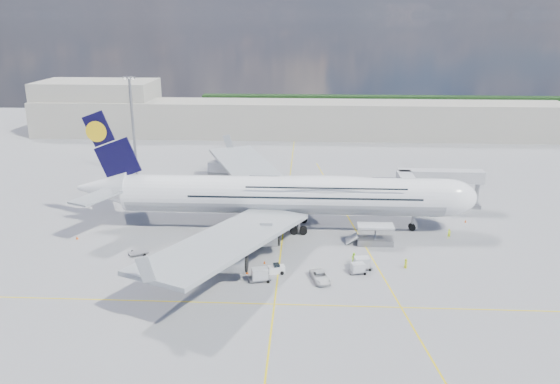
{
  "coord_description": "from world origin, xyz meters",
  "views": [
    {
      "loc": [
        4.42,
        -89.98,
        39.85
      ],
      "look_at": [
        -0.63,
        8.0,
        8.02
      ],
      "focal_mm": 35.0,
      "sensor_mm": 36.0,
      "label": 1
    }
  ],
  "objects_px": {
    "baggage_tug": "(276,269)",
    "cone_wing_right_inner": "(264,262)",
    "dolly_row_b": "(218,250)",
    "dolly_nose_far": "(358,268)",
    "dolly_row_c": "(260,274)",
    "crew_van": "(406,263)",
    "light_mast": "(133,125)",
    "catering_truck_inner": "(240,189)",
    "cone_tail": "(77,238)",
    "jet_bridge": "(428,181)",
    "cone_nose": "(465,221)",
    "dolly_back": "(138,253)",
    "cargo_loader": "(374,237)",
    "catering_truck_outer": "(223,171)",
    "dolly_row_a": "(177,264)",
    "service_van": "(320,277)",
    "dolly_nose_near": "(362,263)",
    "crew_loader": "(354,258)",
    "crew_wing": "(225,252)",
    "crew_nose": "(449,234)",
    "cone_wing_left_inner": "(269,193)",
    "cone_wing_right_outer": "(247,272)",
    "cone_wing_left_outer": "(236,180)",
    "crew_tug": "(242,251)",
    "airliner": "(285,195)"
  },
  "relations": [
    {
      "from": "dolly_row_c",
      "to": "cone_wing_left_inner",
      "type": "distance_m",
      "value": 43.59
    },
    {
      "from": "dolly_row_b",
      "to": "jet_bridge",
      "type": "bearing_deg",
      "value": 52.86
    },
    {
      "from": "crew_loader",
      "to": "dolly_back",
      "type": "bearing_deg",
      "value": -162.26
    },
    {
      "from": "baggage_tug",
      "to": "catering_truck_outer",
      "type": "bearing_deg",
      "value": 91.14
    },
    {
      "from": "crew_wing",
      "to": "dolly_nose_far",
      "type": "bearing_deg",
      "value": -81.6
    },
    {
      "from": "catering_truck_inner",
      "to": "crew_tug",
      "type": "xyz_separation_m",
      "value": [
        4.34,
        -32.67,
        -0.97
      ]
    },
    {
      "from": "cargo_loader",
      "to": "crew_wing",
      "type": "xyz_separation_m",
      "value": [
        -26.27,
        -7.04,
        -0.39
      ]
    },
    {
      "from": "cone_wing_right_inner",
      "to": "cone_tail",
      "type": "distance_m",
      "value": 36.86
    },
    {
      "from": "dolly_row_a",
      "to": "cone_wing_left_inner",
      "type": "relative_size",
      "value": 6.12
    },
    {
      "from": "cone_nose",
      "to": "dolly_row_c",
      "type": "bearing_deg",
      "value": -144.89
    },
    {
      "from": "baggage_tug",
      "to": "cone_wing_right_inner",
      "type": "bearing_deg",
      "value": 105.82
    },
    {
      "from": "airliner",
      "to": "dolly_nose_far",
      "type": "distance_m",
      "value": 23.89
    },
    {
      "from": "dolly_nose_far",
      "to": "crew_wing",
      "type": "height_order",
      "value": "dolly_nose_far"
    },
    {
      "from": "dolly_row_b",
      "to": "crew_nose",
      "type": "xyz_separation_m",
      "value": [
        42.05,
        9.97,
        -0.1
      ]
    },
    {
      "from": "dolly_nose_far",
      "to": "catering_truck_inner",
      "type": "xyz_separation_m",
      "value": [
        -23.9,
        38.6,
        0.83
      ]
    },
    {
      "from": "catering_truck_inner",
      "to": "cone_nose",
      "type": "distance_m",
      "value": 49.75
    },
    {
      "from": "light_mast",
      "to": "baggage_tug",
      "type": "bearing_deg",
      "value": -54.19
    },
    {
      "from": "dolly_row_a",
      "to": "service_van",
      "type": "distance_m",
      "value": 24.0
    },
    {
      "from": "crew_loader",
      "to": "crew_van",
      "type": "height_order",
      "value": "crew_loader"
    },
    {
      "from": "dolly_nose_far",
      "to": "cone_tail",
      "type": "height_order",
      "value": "dolly_nose_far"
    },
    {
      "from": "catering_truck_outer",
      "to": "crew_van",
      "type": "relative_size",
      "value": 4.83
    },
    {
      "from": "catering_truck_inner",
      "to": "crew_wing",
      "type": "distance_m",
      "value": 33.41
    },
    {
      "from": "light_mast",
      "to": "catering_truck_inner",
      "type": "xyz_separation_m",
      "value": [
        29.0,
        -15.79,
        -11.43
      ]
    },
    {
      "from": "cone_wing_left_outer",
      "to": "cone_tail",
      "type": "bearing_deg",
      "value": -122.57
    },
    {
      "from": "dolly_row_b",
      "to": "crew_van",
      "type": "relative_size",
      "value": 2.05
    },
    {
      "from": "dolly_row_b",
      "to": "dolly_nose_far",
      "type": "height_order",
      "value": "dolly_row_b"
    },
    {
      "from": "dolly_nose_far",
      "to": "light_mast",
      "type": "bearing_deg",
      "value": 118.15
    },
    {
      "from": "dolly_row_a",
      "to": "catering_truck_inner",
      "type": "distance_m",
      "value": 38.03
    },
    {
      "from": "jet_bridge",
      "to": "baggage_tug",
      "type": "bearing_deg",
      "value": -134.14
    },
    {
      "from": "dolly_nose_near",
      "to": "crew_nose",
      "type": "xyz_separation_m",
      "value": [
        17.51,
        13.91,
        -0.18
      ]
    },
    {
      "from": "cone_nose",
      "to": "cone_wing_right_inner",
      "type": "relative_size",
      "value": 1.14
    },
    {
      "from": "service_van",
      "to": "crew_tug",
      "type": "bearing_deg",
      "value": 132.29
    },
    {
      "from": "jet_bridge",
      "to": "catering_truck_outer",
      "type": "relative_size",
      "value": 2.34
    },
    {
      "from": "dolly_row_c",
      "to": "cargo_loader",
      "type": "bearing_deg",
      "value": 25.09
    },
    {
      "from": "crew_wing",
      "to": "cone_wing_right_inner",
      "type": "xyz_separation_m",
      "value": [
        6.94,
        -2.37,
        -0.62
      ]
    },
    {
      "from": "cone_tail",
      "to": "dolly_nose_near",
      "type": "bearing_deg",
      "value": -10.83
    },
    {
      "from": "dolly_nose_far",
      "to": "cone_tail",
      "type": "bearing_deg",
      "value": 151.22
    },
    {
      "from": "dolly_row_b",
      "to": "dolly_row_c",
      "type": "height_order",
      "value": "dolly_row_c"
    },
    {
      "from": "cargo_loader",
      "to": "service_van",
      "type": "xyz_separation_m",
      "value": [
        -10.06,
        -15.21,
        -0.52
      ]
    },
    {
      "from": "dolly_nose_near",
      "to": "service_van",
      "type": "height_order",
      "value": "dolly_nose_near"
    },
    {
      "from": "cone_wing_right_inner",
      "to": "baggage_tug",
      "type": "bearing_deg",
      "value": -57.77
    },
    {
      "from": "cone_wing_right_outer",
      "to": "jet_bridge",
      "type": "bearing_deg",
      "value": 41.99
    },
    {
      "from": "cone_wing_left_inner",
      "to": "crew_tug",
      "type": "bearing_deg",
      "value": -93.98
    },
    {
      "from": "service_van",
      "to": "cone_wing_right_outer",
      "type": "bearing_deg",
      "value": 156.53
    },
    {
      "from": "crew_loader",
      "to": "cone_wing_right_inner",
      "type": "xyz_separation_m",
      "value": [
        -15.05,
        -0.67,
        -0.76
      ]
    },
    {
      "from": "dolly_row_b",
      "to": "catering_truck_inner",
      "type": "relative_size",
      "value": 0.54
    },
    {
      "from": "baggage_tug",
      "to": "cone_wing_left_outer",
      "type": "xyz_separation_m",
      "value": [
        -13.23,
        51.12,
        -0.48
      ]
    },
    {
      "from": "dolly_nose_near",
      "to": "crew_tug",
      "type": "distance_m",
      "value": 20.79
    },
    {
      "from": "dolly_back",
      "to": "cargo_loader",
      "type": "bearing_deg",
      "value": -20.7
    },
    {
      "from": "dolly_row_c",
      "to": "dolly_nose_far",
      "type": "distance_m",
      "value": 16.01
    }
  ]
}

